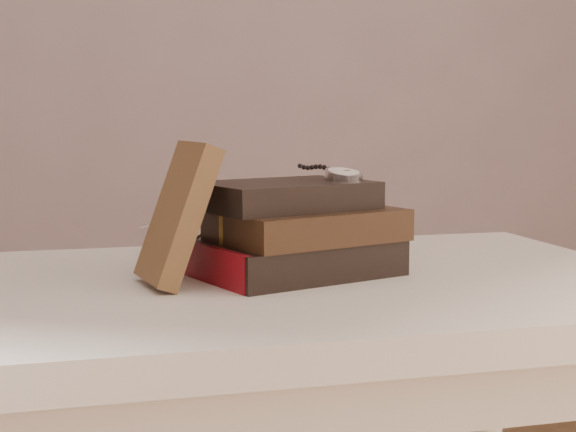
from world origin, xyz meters
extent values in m
cube|color=silver|center=(0.00, 0.35, 0.73)|extent=(1.00, 0.60, 0.04)
cube|color=white|center=(0.00, 0.35, 0.67)|extent=(0.88, 0.49, 0.08)
cube|color=black|center=(0.05, 0.37, 0.77)|extent=(0.27, 0.23, 0.04)
cube|color=beige|center=(0.05, 0.37, 0.77)|extent=(0.26, 0.21, 0.03)
cube|color=gold|center=(-0.07, 0.35, 0.77)|extent=(0.01, 0.01, 0.04)
cube|color=maroon|center=(-0.06, 0.33, 0.77)|extent=(0.06, 0.14, 0.04)
cube|color=black|center=(0.06, 0.36, 0.81)|extent=(0.26, 0.21, 0.04)
cube|color=beige|center=(0.06, 0.36, 0.81)|extent=(0.25, 0.20, 0.03)
cube|color=gold|center=(-0.05, 0.35, 0.81)|extent=(0.01, 0.01, 0.04)
cube|color=black|center=(0.04, 0.37, 0.85)|extent=(0.24, 0.20, 0.03)
cube|color=beige|center=(0.04, 0.37, 0.85)|extent=(0.23, 0.19, 0.03)
cube|color=gold|center=(-0.07, 0.36, 0.85)|extent=(0.01, 0.01, 0.03)
cube|color=#462F1B|center=(-0.10, 0.34, 0.83)|extent=(0.10, 0.12, 0.17)
cylinder|color=silver|center=(0.11, 0.37, 0.87)|extent=(0.06, 0.06, 0.02)
cylinder|color=white|center=(0.11, 0.37, 0.88)|extent=(0.05, 0.05, 0.01)
torus|color=silver|center=(0.11, 0.37, 0.88)|extent=(0.06, 0.06, 0.01)
cylinder|color=silver|center=(0.10, 0.40, 0.87)|extent=(0.01, 0.01, 0.01)
cube|color=black|center=(0.11, 0.38, 0.88)|extent=(0.01, 0.01, 0.00)
cube|color=black|center=(0.12, 0.37, 0.88)|extent=(0.01, 0.00, 0.00)
sphere|color=black|center=(0.10, 0.41, 0.88)|extent=(0.01, 0.01, 0.01)
sphere|color=black|center=(0.10, 0.42, 0.88)|extent=(0.01, 0.01, 0.01)
sphere|color=black|center=(0.10, 0.43, 0.88)|extent=(0.01, 0.01, 0.01)
sphere|color=black|center=(0.10, 0.44, 0.88)|extent=(0.01, 0.01, 0.01)
sphere|color=black|center=(0.10, 0.45, 0.88)|extent=(0.01, 0.01, 0.01)
sphere|color=black|center=(0.09, 0.47, 0.88)|extent=(0.01, 0.01, 0.01)
sphere|color=black|center=(0.09, 0.48, 0.88)|extent=(0.01, 0.01, 0.01)
sphere|color=black|center=(0.09, 0.49, 0.88)|extent=(0.01, 0.01, 0.01)
torus|color=silver|center=(-0.08, 0.40, 0.82)|extent=(0.05, 0.03, 0.05)
torus|color=silver|center=(-0.03, 0.42, 0.82)|extent=(0.05, 0.03, 0.05)
cylinder|color=silver|center=(-0.05, 0.41, 0.82)|extent=(0.01, 0.01, 0.00)
cylinder|color=silver|center=(-0.12, 0.45, 0.81)|extent=(0.04, 0.10, 0.03)
cylinder|color=silver|center=(-0.03, 0.47, 0.81)|extent=(0.04, 0.10, 0.03)
camera|label=1|loc=(-0.24, -0.66, 0.95)|focal=53.67mm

